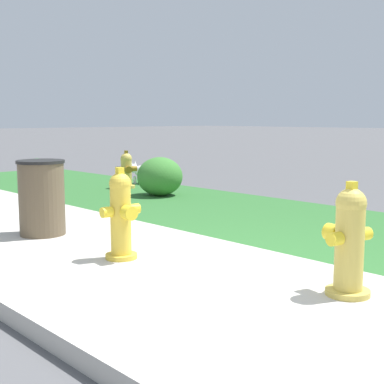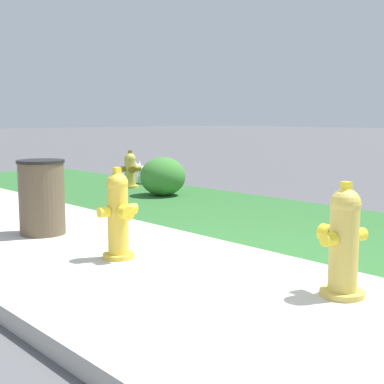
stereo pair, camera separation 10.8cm
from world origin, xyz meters
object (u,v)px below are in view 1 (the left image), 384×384
at_px(fire_hydrant_near_corner, 126,170).
at_px(small_white_dog, 139,171).
at_px(fire_hydrant_far_end, 349,241).
at_px(trash_bin, 42,198).
at_px(fire_hydrant_at_driveway, 121,216).
at_px(shrub_bush_far_verge, 160,176).
at_px(shrub_bush_near_lamp, 37,168).

distance_m(fire_hydrant_near_corner, small_white_dog, 0.68).
xyz_separation_m(fire_hydrant_far_end, trash_bin, (-3.18, -0.58, 0.01)).
relative_size(fire_hydrant_at_driveway, shrub_bush_far_verge, 1.12).
xyz_separation_m(fire_hydrant_far_end, fire_hydrant_at_driveway, (-1.84, -0.56, 0.00)).
xyz_separation_m(fire_hydrant_far_end, fire_hydrant_near_corner, (-5.64, 2.30, -0.07)).
xyz_separation_m(fire_hydrant_far_end, shrub_bush_far_verge, (-4.55, 2.15, -0.08)).
relative_size(shrub_bush_far_verge, shrub_bush_near_lamp, 1.50).
bearing_deg(small_white_dog, fire_hydrant_far_end, 154.37).
distance_m(fire_hydrant_near_corner, trash_bin, 3.79).
height_order(fire_hydrant_at_driveway, small_white_dog, fire_hydrant_at_driveway).
bearing_deg(trash_bin, small_white_dog, 129.34).
height_order(fire_hydrant_far_end, fire_hydrant_near_corner, fire_hydrant_far_end).
height_order(fire_hydrant_far_end, small_white_dog, fire_hydrant_far_end).
bearing_deg(trash_bin, fire_hydrant_at_driveway, 1.15).
bearing_deg(fire_hydrant_near_corner, small_white_dog, -122.76).
distance_m(small_white_dog, shrub_bush_near_lamp, 2.33).
xyz_separation_m(small_white_dog, shrub_bush_near_lamp, (-2.13, -0.95, -0.03)).
xyz_separation_m(shrub_bush_far_verge, shrub_bush_near_lamp, (-3.59, -0.23, -0.10)).
distance_m(fire_hydrant_far_end, shrub_bush_far_verge, 5.04).
height_order(fire_hydrant_far_end, shrub_bush_far_verge, fire_hydrant_far_end).
height_order(fire_hydrant_near_corner, trash_bin, trash_bin).
bearing_deg(fire_hydrant_at_driveway, shrub_bush_near_lamp, -105.72).
relative_size(small_white_dog, shrub_bush_near_lamp, 1.12).
height_order(fire_hydrant_far_end, trash_bin, fire_hydrant_far_end).
height_order(small_white_dog, trash_bin, trash_bin).
xyz_separation_m(fire_hydrant_at_driveway, trash_bin, (-1.34, -0.03, 0.01)).
xyz_separation_m(fire_hydrant_far_end, shrub_bush_near_lamp, (-8.14, 1.92, -0.18)).
distance_m(fire_hydrant_at_driveway, small_white_dog, 5.40).
height_order(fire_hydrant_near_corner, shrub_bush_near_lamp, fire_hydrant_near_corner).
height_order(trash_bin, shrub_bush_far_verge, trash_bin).
xyz_separation_m(fire_hydrant_at_driveway, small_white_dog, (-4.17, 3.43, -0.15)).
bearing_deg(shrub_bush_far_verge, fire_hydrant_near_corner, 171.87).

